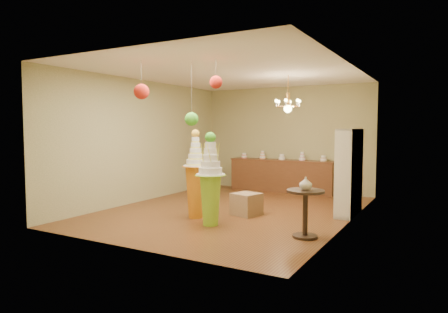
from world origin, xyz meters
The scene contains 17 objects.
floor centered at (0.00, 0.00, 0.00)m, with size 6.50×6.50×0.00m, color #5B3318.
ceiling centered at (0.00, 0.00, 3.00)m, with size 6.50×6.50×0.00m, color white.
wall_back centered at (0.00, 3.25, 1.50)m, with size 5.00×0.04×3.00m, color tan.
wall_front centered at (0.00, -3.25, 1.50)m, with size 5.00×0.04×3.00m, color tan.
wall_left centered at (-2.50, 0.00, 1.50)m, with size 0.04×6.50×3.00m, color tan.
wall_right centered at (2.50, 0.00, 1.50)m, with size 0.04×6.50×3.00m, color tan.
pedestal_green centered at (0.29, -1.42, 0.72)m, with size 0.66×0.66×1.74m.
pedestal_orange centered at (-0.30, -1.03, 0.69)m, with size 0.61×0.61×1.79m.
burlap_riser centered at (0.49, -0.31, 0.23)m, with size 0.51×0.51×0.46m, color olive.
sideboard centered at (0.00, 2.97, 0.48)m, with size 3.04×0.54×1.16m.
shelving_unit centered at (2.34, 0.80, 0.90)m, with size 0.33×1.20×1.80m.
round_table centered at (2.10, -1.38, 0.52)m, with size 0.79×0.79×0.80m.
vase centered at (2.10, -1.38, 0.91)m, with size 0.21×0.21×0.22m, color beige.
pom_red_left centered at (-0.63, -2.24, 2.46)m, with size 0.27×0.27×0.68m.
pom_green_mid centered at (0.04, -1.67, 1.98)m, with size 0.25×0.25×1.15m.
pom_red_right centered at (0.63, -1.79, 2.60)m, with size 0.22×0.22×0.51m.
chandelier centered at (0.97, 0.80, 2.30)m, with size 0.80×0.80×0.85m.
Camera 1 is at (4.13, -7.71, 1.80)m, focal length 32.00 mm.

